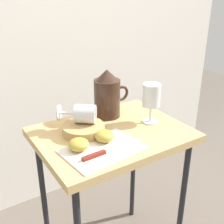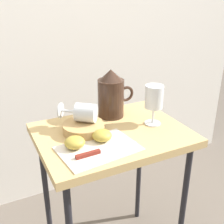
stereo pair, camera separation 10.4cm
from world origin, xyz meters
name	(u,v)px [view 1 (the left image)]	position (x,y,z in m)	size (l,w,h in m)	color
curtain_drape	(44,0)	(0.00, 0.61, 1.11)	(2.40, 0.03, 2.23)	silver
table	(112,148)	(0.00, 0.00, 0.60)	(0.56, 0.43, 0.67)	tan
linen_napkin	(103,149)	(-0.10, -0.10, 0.67)	(0.26, 0.18, 0.00)	silver
basket_tray	(84,129)	(-0.10, 0.04, 0.69)	(0.16, 0.16, 0.04)	tan
pitcher	(107,98)	(0.06, 0.13, 0.75)	(0.16, 0.11, 0.20)	#382319
wine_glass_upright	(151,97)	(0.17, -0.01, 0.77)	(0.07, 0.07, 0.16)	silver
wine_glass_tipped_near	(84,114)	(-0.09, 0.06, 0.74)	(0.15, 0.14, 0.07)	silver
apple_half_left	(79,144)	(-0.17, -0.06, 0.69)	(0.07, 0.07, 0.04)	#B29938
apple_half_right	(104,136)	(-0.06, -0.05, 0.69)	(0.07, 0.07, 0.04)	#B29938
knife	(103,152)	(-0.11, -0.12, 0.68)	(0.23, 0.02, 0.01)	silver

